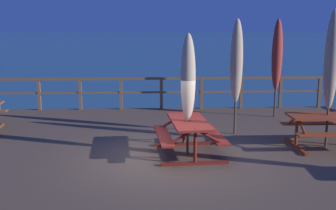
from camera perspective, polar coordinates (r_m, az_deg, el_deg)
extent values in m
plane|color=#2D5B6B|center=(9.30, 0.26, -12.21)|extent=(600.00, 600.00, 0.00)
cube|color=brown|center=(9.15, 0.26, -9.77)|extent=(16.86, 11.29, 0.84)
cube|color=brown|center=(14.17, -0.92, 3.65)|extent=(16.56, 0.09, 0.08)
cube|color=brown|center=(14.24, -0.91, 1.77)|extent=(16.56, 0.07, 0.06)
cube|color=brown|center=(14.70, -17.26, 1.36)|extent=(0.10, 0.10, 1.05)
cube|color=brown|center=(14.42, -11.94, 1.44)|extent=(0.10, 0.10, 1.05)
cube|color=brown|center=(14.27, -6.46, 1.51)|extent=(0.10, 0.10, 1.05)
cube|color=brown|center=(14.24, -0.91, 1.56)|extent=(0.10, 0.10, 1.05)
cube|color=brown|center=(14.35, 4.60, 1.59)|extent=(0.10, 0.10, 1.05)
cube|color=brown|center=(14.60, 9.99, 1.62)|extent=(0.10, 0.10, 1.05)
cube|color=brown|center=(14.96, 15.15, 1.62)|extent=(0.10, 0.10, 1.05)
cube|color=brown|center=(15.44, 20.03, 1.62)|extent=(0.10, 0.10, 1.05)
cube|color=maroon|center=(9.09, 2.92, -2.28)|extent=(0.89, 1.86, 0.05)
cube|color=maroon|center=(9.27, 6.32, -3.99)|extent=(0.41, 1.83, 0.04)
cube|color=maroon|center=(9.08, -0.59, -4.22)|extent=(0.41, 1.83, 0.04)
cube|color=maroon|center=(8.59, 3.70, -7.98)|extent=(1.40, 0.18, 0.06)
cylinder|color=maroon|center=(8.49, 3.73, -5.80)|extent=(0.07, 0.07, 0.74)
cylinder|color=maroon|center=(8.48, 5.62, -4.30)|extent=(0.63, 0.10, 0.37)
cylinder|color=maroon|center=(8.38, 1.86, -4.43)|extent=(0.63, 0.10, 0.37)
cube|color=maroon|center=(9.96, 2.17, -5.34)|extent=(1.40, 0.18, 0.06)
cylinder|color=maroon|center=(9.87, 2.18, -3.44)|extent=(0.07, 0.07, 0.74)
cylinder|color=maroon|center=(9.87, 3.80, -2.15)|extent=(0.63, 0.10, 0.37)
cylinder|color=maroon|center=(9.78, 0.57, -2.24)|extent=(0.63, 0.10, 0.37)
cube|color=#993819|center=(10.34, 21.28, -1.42)|extent=(1.89, 0.77, 0.05)
cube|color=#993819|center=(10.90, 20.02, -2.35)|extent=(1.88, 0.29, 0.04)
cube|color=maroon|center=(10.23, 17.09, -5.38)|extent=(0.09, 1.40, 0.06)
cylinder|color=maroon|center=(10.14, 17.19, -3.53)|extent=(0.07, 0.07, 0.74)
cylinder|color=maroon|center=(9.84, 17.80, -2.68)|extent=(0.06, 0.63, 0.37)
cylinder|color=maroon|center=(10.35, 16.75, -1.98)|extent=(0.06, 0.63, 0.37)
cylinder|color=#4C3828|center=(8.93, 2.74, 0.85)|extent=(0.06, 0.06, 2.50)
ellipsoid|color=#CCB793|center=(8.87, 2.77, 3.68)|extent=(0.32, 0.32, 1.90)
cylinder|color=#7A6E58|center=(8.89, 2.76, 2.76)|extent=(0.21, 0.21, 0.05)
cone|color=#4C3828|center=(8.81, 2.82, 9.36)|extent=(0.10, 0.10, 0.14)
cylinder|color=#4C3828|center=(10.23, 21.30, 2.79)|extent=(0.06, 0.06, 3.00)
ellipsoid|color=tan|center=(10.18, 21.51, 5.75)|extent=(0.32, 0.32, 2.28)
cylinder|color=#685B4C|center=(10.19, 21.44, 4.80)|extent=(0.21, 0.21, 0.05)
cone|color=#4C3828|center=(10.16, 21.91, 11.60)|extent=(0.10, 0.10, 0.14)
cylinder|color=#4C3828|center=(13.24, 14.62, 4.49)|extent=(0.06, 0.06, 2.86)
ellipsoid|color=#A33328|center=(13.20, 14.73, 6.67)|extent=(0.32, 0.32, 2.18)
cylinder|color=maroon|center=(13.21, 14.69, 5.97)|extent=(0.21, 0.21, 0.05)
cone|color=#4C3828|center=(13.18, 14.93, 10.99)|extent=(0.10, 0.10, 0.14)
cylinder|color=#4C3828|center=(10.86, 9.30, 3.33)|extent=(0.06, 0.06, 2.83)
ellipsoid|color=tan|center=(10.81, 9.38, 5.96)|extent=(0.32, 0.32, 2.15)
cylinder|color=#71614F|center=(10.83, 9.36, 5.11)|extent=(0.21, 0.21, 0.05)
cone|color=#4C3828|center=(10.78, 9.54, 11.17)|extent=(0.10, 0.10, 0.14)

